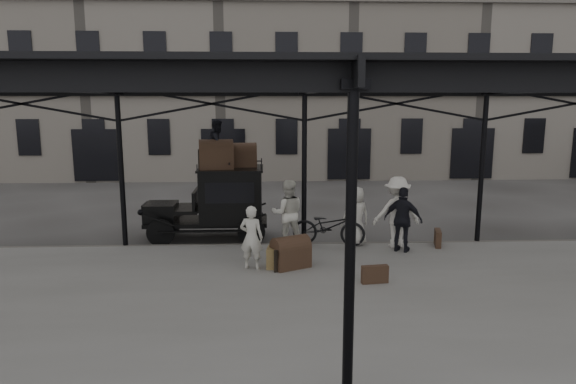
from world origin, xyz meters
name	(u,v)px	position (x,y,z in m)	size (l,w,h in m)	color
ground	(310,271)	(0.00, 0.00, 0.00)	(120.00, 120.00, 0.00)	#383533
platform	(318,300)	(0.00, -2.00, 0.07)	(28.00, 8.00, 0.15)	slate
canopy	(319,77)	(0.00, -1.72, 4.60)	(22.50, 9.00, 4.74)	black
building_frontage	(284,48)	(0.00, 18.00, 7.00)	(64.00, 8.00, 14.00)	slate
taxi	(221,200)	(-2.41, 3.07, 1.20)	(3.65, 1.55, 2.18)	black
porter_left	(251,237)	(-1.42, -0.17, 0.93)	(0.57, 0.37, 1.55)	beige
porter_midleft	(288,213)	(-0.46, 1.80, 1.07)	(0.90, 0.70, 1.85)	silver
porter_centre	(356,216)	(1.43, 1.80, 0.98)	(0.81, 0.53, 1.65)	beige
porter_official	(403,220)	(2.57, 1.09, 1.02)	(1.02, 0.43, 1.74)	black
porter_right	(397,212)	(2.52, 1.55, 1.13)	(1.27, 0.73, 1.96)	silver
bicycle	(329,226)	(0.68, 1.80, 0.68)	(0.71, 2.03, 1.06)	black
porter_roof	(218,144)	(-2.44, 2.97, 2.89)	(0.69, 0.54, 1.42)	black
steamer_trunk_roof_near	(216,157)	(-2.49, 2.82, 2.54)	(0.97, 0.59, 0.71)	#442C1F
steamer_trunk_roof_far	(243,157)	(-1.74, 3.27, 2.48)	(0.81, 0.50, 0.60)	#442C1F
steamer_trunk_platform	(291,254)	(-0.48, -0.10, 0.47)	(0.88, 0.54, 0.65)	#442C1F
wicker_hamper	(280,258)	(-0.74, -0.11, 0.40)	(0.60, 0.45, 0.50)	olive
suitcase_upright	(438,238)	(3.69, 1.55, 0.38)	(0.15, 0.60, 0.45)	#442C1F
suitcase_flat	(375,274)	(1.34, -1.26, 0.35)	(0.60, 0.15, 0.40)	#442C1F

